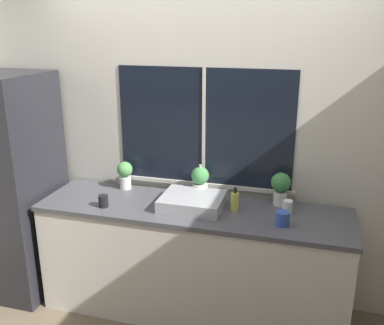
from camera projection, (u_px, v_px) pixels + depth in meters
wall_back at (205, 134)px, 3.34m from camera, size 8.00×0.09×2.70m
wall_left at (33, 103)px, 4.65m from camera, size 0.06×7.00×2.70m
counter at (192, 260)px, 3.28m from camera, size 2.31×0.62×0.88m
refrigerator at (11, 186)px, 3.49m from camera, size 0.66×0.70×1.82m
sink at (192, 201)px, 3.14m from camera, size 0.45×0.43×0.26m
potted_plant_left at (125, 173)px, 3.48m from camera, size 0.13×0.13×0.23m
potted_plant_center at (200, 181)px, 3.31m from camera, size 0.14×0.14×0.24m
potted_plant_right at (281, 186)px, 3.15m from camera, size 0.15×0.15×0.25m
soap_bottle at (235, 201)px, 3.08m from camera, size 0.06×0.06×0.17m
mug_blue at (282, 218)px, 2.86m from camera, size 0.10×0.10×0.10m
mug_black at (103, 201)px, 3.15m from camera, size 0.07×0.07×0.09m
mug_white at (288, 207)px, 3.04m from camera, size 0.07×0.07×0.09m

